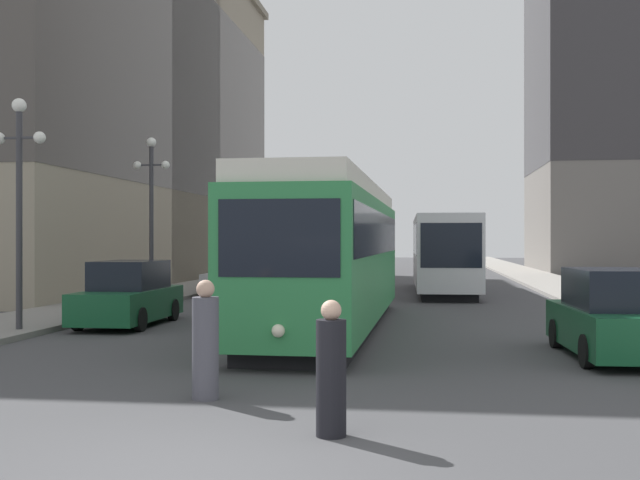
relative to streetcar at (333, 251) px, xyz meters
The scene contains 16 objects.
ground_plane 13.06m from the streetcar, 88.96° to the right, with size 200.00×200.00×0.00m, color #424244.
sidewalk_left 28.58m from the streetcar, 108.00° to the left, with size 3.38×120.00×0.15m, color gray.
sidewalk_right 28.73m from the streetcar, 71.11° to the left, with size 3.38×120.00×0.15m, color gray.
streetcar is the anchor object (origin of this frame).
transit_bus 15.30m from the streetcar, 77.74° to the left, with size 2.93×12.23×3.45m.
parked_car_left_near 5.96m from the streetcar, behind, with size 1.96×4.56×1.82m.
parked_car_left_mid 21.48m from the streetcar, 105.75° to the left, with size 1.97×4.70×1.82m.
parked_car_right_far 7.68m from the streetcar, 33.96° to the right, with size 2.04×4.52×1.82m.
parked_car_left_far 13.41m from the streetcar, 115.85° to the left, with size 2.06×5.06×1.82m.
pedestrian_crossing_near 9.43m from the streetcar, 94.83° to the right, with size 0.40×0.40×1.81m.
pedestrian_on_sidewalk 11.38m from the streetcar, 83.05° to the right, with size 0.37×0.37×1.67m.
lamp_post_left_near 8.28m from the streetcar, 163.08° to the right, with size 1.41×0.36×5.86m.
lamp_post_left_far 10.65m from the streetcar, 137.55° to the left, with size 1.41×0.36×6.11m.
building_left_corner 23.89m from the streetcar, 137.25° to the left, with size 12.37×23.76×20.67m.
building_left_midblock 35.05m from the streetcar, 122.14° to the left, with size 15.76×23.14×20.74m.
building_right_corner 47.73m from the streetcar, 65.61° to the left, with size 16.24×15.10×32.10m.
Camera 1 is at (2.30, -7.67, 2.40)m, focal length 43.14 mm.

